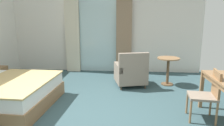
# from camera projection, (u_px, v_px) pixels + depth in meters

# --- Properties ---
(ground) EXTENTS (6.54, 7.50, 0.10)m
(ground) POSITION_uv_depth(u_px,v_px,m) (81.00, 123.00, 3.67)
(ground) COLOR #334C51
(wall_back) EXTENTS (6.14, 0.12, 2.68)m
(wall_back) POSITION_uv_depth(u_px,v_px,m) (104.00, 30.00, 6.77)
(wall_back) COLOR silver
(wall_back) RESTS_ON ground
(balcony_glass_door) EXTENTS (1.21, 0.02, 2.36)m
(balcony_glass_door) POSITION_uv_depth(u_px,v_px,m) (98.00, 35.00, 6.74)
(balcony_glass_door) COLOR silver
(balcony_glass_door) RESTS_ON ground
(curtain_panel_left) EXTENTS (0.44, 0.10, 2.50)m
(curtain_panel_left) POSITION_uv_depth(u_px,v_px,m) (72.00, 33.00, 6.70)
(curtain_panel_left) COLOR beige
(curtain_panel_left) RESTS_ON ground
(curtain_panel_right) EXTENTS (0.48, 0.10, 2.50)m
(curtain_panel_right) POSITION_uv_depth(u_px,v_px,m) (124.00, 33.00, 6.56)
(curtain_panel_right) COLOR #897056
(curtain_panel_right) RESTS_ON ground
(desk_chair) EXTENTS (0.49, 0.46, 0.89)m
(desk_chair) POSITION_uv_depth(u_px,v_px,m) (208.00, 93.00, 3.58)
(desk_chair) COLOR gray
(desk_chair) RESTS_ON ground
(armchair_by_window) EXTENTS (0.90, 0.89, 0.91)m
(armchair_by_window) POSITION_uv_depth(u_px,v_px,m) (131.00, 73.00, 5.38)
(armchair_by_window) COLOR gray
(armchair_by_window) RESTS_ON ground
(round_cafe_table) EXTENTS (0.57, 0.57, 0.73)m
(round_cafe_table) POSITION_uv_depth(u_px,v_px,m) (168.00, 65.00, 5.47)
(round_cafe_table) COLOR olive
(round_cafe_table) RESTS_ON ground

